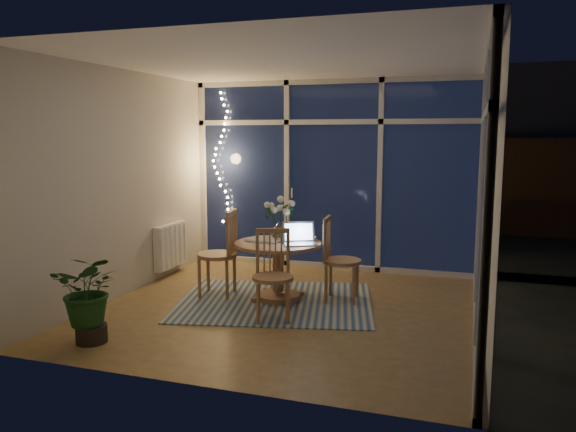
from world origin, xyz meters
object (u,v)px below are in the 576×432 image
at_px(chair_right, 342,259).
at_px(potted_plant, 90,301).
at_px(laptop, 300,233).
at_px(chair_left, 217,253).
at_px(chair_front, 273,275).
at_px(dining_table, 278,271).
at_px(flower_vase, 279,230).

relative_size(chair_right, potted_plant, 1.28).
xyz_separation_m(laptop, potted_plant, (-1.44, -1.72, -0.41)).
bearing_deg(potted_plant, chair_left, 75.09).
height_order(chair_front, laptop, chair_front).
distance_m(chair_left, potted_plant, 1.75).
xyz_separation_m(chair_left, laptop, (0.99, 0.04, 0.28)).
height_order(dining_table, potted_plant, potted_plant).
height_order(dining_table, laptop, laptop).
height_order(chair_left, laptop, chair_left).
relative_size(chair_left, flower_vase, 4.87).
bearing_deg(chair_left, chair_front, 47.41).
relative_size(chair_left, chair_right, 1.06).
height_order(dining_table, chair_left, chair_left).
xyz_separation_m(flower_vase, potted_plant, (-1.10, -1.99, -0.39)).
bearing_deg(chair_left, flower_vase, 106.53).
bearing_deg(chair_left, chair_right, 91.76).
height_order(chair_left, chair_front, chair_left).
distance_m(flower_vase, potted_plant, 2.31).
relative_size(chair_front, laptop, 2.64).
height_order(chair_left, potted_plant, chair_left).
relative_size(dining_table, laptop, 2.76).
bearing_deg(chair_right, dining_table, 99.61).
relative_size(laptop, flower_vase, 1.68).
bearing_deg(potted_plant, laptop, 50.11).
bearing_deg(chair_front, chair_left, 126.09).
relative_size(chair_left, chair_front, 1.10).
relative_size(chair_right, flower_vase, 4.61).
height_order(laptop, flower_vase, laptop).
xyz_separation_m(dining_table, laptop, (0.27, -0.05, 0.46)).
distance_m(chair_right, laptop, 0.57).
height_order(chair_front, flower_vase, chair_front).
xyz_separation_m(dining_table, chair_right, (0.70, 0.17, 0.15)).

